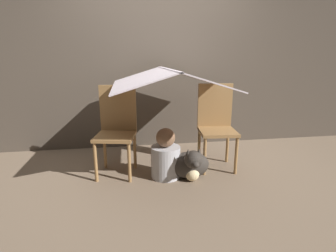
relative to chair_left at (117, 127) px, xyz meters
name	(u,v)px	position (x,y,z in m)	size (l,w,h in m)	color
ground_plane	(169,174)	(0.57, -0.16, -0.54)	(8.80, 8.80, 0.00)	#7A6651
wall_back	(157,61)	(0.57, 0.92, 0.71)	(7.00, 0.05, 2.50)	#4C4238
chair_left	(117,127)	(0.00, 0.00, 0.00)	(0.49, 0.49, 1.00)	olive
chair_right	(216,123)	(1.17, 0.00, 0.00)	(0.46, 0.46, 1.00)	olive
sheet_canopy	(168,77)	(0.57, -0.08, 0.55)	(1.18, 1.41, 0.19)	silver
person_front	(166,157)	(0.52, -0.23, -0.31)	(0.32, 0.32, 0.56)	#B2B2B7
dog	(190,164)	(0.78, -0.33, -0.36)	(0.44, 0.42, 0.40)	#332D28
floor_cushion	(180,166)	(0.72, -0.07, -0.49)	(0.40, 0.32, 0.10)	#7FB27F
plush_toy	(192,172)	(0.79, -0.37, -0.44)	(0.16, 0.16, 0.25)	beige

